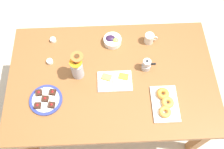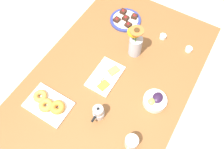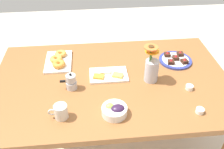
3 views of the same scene
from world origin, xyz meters
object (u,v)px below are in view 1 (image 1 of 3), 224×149
object	(u,v)px
dining_table	(112,82)
jam_cup_honey	(50,61)
grape_bowl	(112,40)
croissant_platter	(165,103)
dessert_plate	(46,100)
flower_vase	(77,69)
cheese_platter	(115,81)
jam_cup_berry	(53,40)
moka_pot	(146,65)
coffee_mug	(149,38)

from	to	relation	value
dining_table	jam_cup_honey	xyz separation A→B (m)	(-0.48, 0.15, 0.10)
grape_bowl	croissant_platter	size ratio (longest dim) A/B	0.52
dessert_plate	flower_vase	distance (m)	0.32
cheese_platter	dessert_plate	size ratio (longest dim) A/B	1.08
jam_cup_berry	moka_pot	distance (m)	0.80
cheese_platter	jam_cup_berry	bearing A→B (deg)	141.18
coffee_mug	croissant_platter	size ratio (longest dim) A/B	0.40
jam_cup_berry	jam_cup_honey	bearing A→B (deg)	-93.29
croissant_platter	dessert_plate	bearing A→B (deg)	175.72
grape_bowl	croissant_platter	bearing A→B (deg)	-57.43
coffee_mug	dessert_plate	size ratio (longest dim) A/B	0.46
moka_pot	flower_vase	bearing A→B (deg)	-176.23
croissant_platter	moka_pot	bearing A→B (deg)	109.16
coffee_mug	flower_vase	distance (m)	0.64
grape_bowl	jam_cup_berry	size ratio (longest dim) A/B	3.04
grape_bowl	cheese_platter	world-z (taller)	grape_bowl
dessert_plate	moka_pot	distance (m)	0.80
jam_cup_honey	jam_cup_berry	world-z (taller)	same
jam_cup_berry	flower_vase	xyz separation A→B (m)	(0.22, -0.33, 0.08)
cheese_platter	moka_pot	size ratio (longest dim) A/B	2.18
grape_bowl	dessert_plate	xyz separation A→B (m)	(-0.51, -0.49, -0.02)
coffee_mug	jam_cup_berry	distance (m)	0.79
dining_table	moka_pot	xyz separation A→B (m)	(0.27, 0.07, 0.13)
grape_bowl	cheese_platter	size ratio (longest dim) A/B	0.56
dining_table	cheese_platter	xyz separation A→B (m)	(0.02, -0.04, 0.10)
jam_cup_berry	flower_vase	bearing A→B (deg)	-56.47
croissant_platter	dessert_plate	distance (m)	0.87
coffee_mug	dessert_plate	bearing A→B (deg)	-148.95
flower_vase	moka_pot	distance (m)	0.53
dining_table	coffee_mug	world-z (taller)	coffee_mug
flower_vase	grape_bowl	bearing A→B (deg)	46.71
dining_table	flower_vase	bearing A→B (deg)	172.94
cheese_platter	jam_cup_berry	distance (m)	0.63
coffee_mug	croissant_platter	world-z (taller)	coffee_mug
cheese_platter	croissant_platter	world-z (taller)	croissant_platter
dining_table	moka_pot	world-z (taller)	moka_pot
croissant_platter	moka_pot	world-z (taller)	moka_pot
jam_cup_honey	dessert_plate	distance (m)	0.32
dessert_plate	croissant_platter	bearing A→B (deg)	-4.28
dining_table	cheese_platter	size ratio (longest dim) A/B	6.15
grape_bowl	cheese_platter	xyz separation A→B (m)	(0.00, -0.36, -0.02)
coffee_mug	dining_table	bearing A→B (deg)	-135.20
croissant_platter	flower_vase	xyz separation A→B (m)	(-0.63, 0.27, 0.07)
coffee_mug	jam_cup_honey	bearing A→B (deg)	-168.35
grape_bowl	jam_cup_berry	world-z (taller)	grape_bowl
coffee_mug	grape_bowl	bearing A→B (deg)	179.10
coffee_mug	flower_vase	size ratio (longest dim) A/B	0.42
jam_cup_honey	coffee_mug	bearing A→B (deg)	11.65
dessert_plate	coffee_mug	bearing A→B (deg)	31.05
dining_table	grape_bowl	size ratio (longest dim) A/B	10.95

